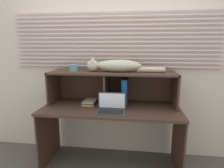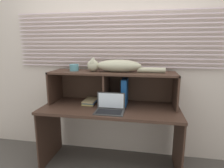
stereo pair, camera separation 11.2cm
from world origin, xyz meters
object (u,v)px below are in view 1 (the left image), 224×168
book_stack (90,101)px  small_basket (73,68)px  binder_upright (125,92)px  laptop (111,108)px  cat (116,66)px

book_stack → small_basket: bearing=179.4°
binder_upright → book_stack: size_ratio=1.16×
binder_upright → laptop: bearing=-115.6°
small_basket → laptop: bearing=-28.4°
cat → laptop: (-0.02, -0.27, -0.42)m
laptop → binder_upright: binder_upright is taller
binder_upright → book_stack: bearing=-179.7°
cat → laptop: bearing=-94.7°
laptop → binder_upright: size_ratio=0.99×
binder_upright → small_basket: bearing=180.0°
laptop → book_stack: laptop is taller
cat → book_stack: bearing=-179.6°
laptop → book_stack: bearing=138.0°
book_stack → small_basket: (-0.20, 0.00, 0.41)m
book_stack → small_basket: 0.46m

